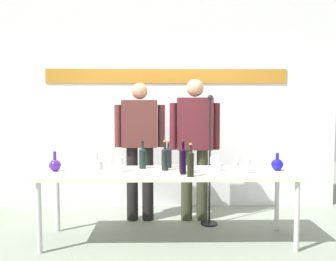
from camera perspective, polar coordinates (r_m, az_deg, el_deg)
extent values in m
plane|color=gray|center=(3.89, 0.04, -17.43)|extent=(10.00, 10.00, 0.00)
cube|color=white|center=(4.95, -0.23, 4.97)|extent=(4.77, 0.10, 3.00)
cube|color=#B47523|center=(4.90, -0.22, 8.84)|extent=(3.34, 0.01, 0.20)
cube|color=silver|center=(3.68, 0.04, -6.96)|extent=(2.62, 0.69, 0.04)
cylinder|color=silver|center=(3.69, -20.22, -13.15)|extent=(0.05, 0.05, 0.70)
cylinder|color=silver|center=(3.73, 20.22, -12.95)|extent=(0.05, 0.05, 0.70)
cylinder|color=silver|center=(4.23, -17.53, -10.85)|extent=(0.05, 0.05, 0.70)
cylinder|color=silver|center=(4.26, 17.29, -10.71)|extent=(0.05, 0.05, 0.70)
sphere|color=#441F8E|center=(3.86, -17.90, -5.42)|extent=(0.12, 0.12, 0.12)
cylinder|color=#441F8E|center=(3.85, -17.94, -3.96)|extent=(0.03, 0.03, 0.10)
sphere|color=#1714BA|center=(3.89, 17.33, -5.32)|extent=(0.12, 0.12, 0.12)
cylinder|color=#1714BA|center=(3.88, 17.35, -4.04)|extent=(0.03, 0.03, 0.07)
cylinder|color=black|center=(4.42, -5.83, -8.58)|extent=(0.14, 0.14, 0.92)
cylinder|color=black|center=(4.41, -3.30, -8.60)|extent=(0.14, 0.14, 0.92)
cube|color=#562926|center=(4.31, -4.63, 1.13)|extent=(0.43, 0.22, 0.58)
cylinder|color=#562926|center=(4.33, -8.11, 0.74)|extent=(0.09, 0.09, 0.52)
cylinder|color=#562926|center=(4.30, -1.11, 0.75)|extent=(0.09, 0.09, 0.52)
sphere|color=tan|center=(4.30, -4.66, 6.39)|extent=(0.20, 0.20, 0.20)
cylinder|color=#353824|center=(4.42, 3.06, -8.78)|extent=(0.14, 0.14, 0.88)
cylinder|color=#353824|center=(4.43, 5.58, -8.74)|extent=(0.14, 0.14, 0.88)
cube|color=#541D24|center=(4.32, 4.38, 1.12)|extent=(0.43, 0.22, 0.64)
cylinder|color=#541D24|center=(4.30, 0.86, 0.69)|extent=(0.09, 0.09, 0.57)
cylinder|color=#541D24|center=(4.35, 7.85, 0.69)|extent=(0.09, 0.09, 0.57)
sphere|color=tan|center=(4.32, 4.41, 6.91)|extent=(0.21, 0.21, 0.21)
cylinder|color=black|center=(3.87, 0.06, -4.58)|extent=(0.07, 0.07, 0.20)
cone|color=black|center=(3.86, 0.06, -2.90)|extent=(0.07, 0.07, 0.03)
cylinder|color=black|center=(3.85, 0.06, -2.56)|extent=(0.02, 0.02, 0.07)
cylinder|color=red|center=(3.85, 0.06, -1.92)|extent=(0.03, 0.03, 0.02)
cylinder|color=black|center=(3.61, 2.41, -4.99)|extent=(0.07, 0.07, 0.23)
cone|color=black|center=(3.59, 2.42, -2.95)|extent=(0.07, 0.07, 0.03)
cylinder|color=black|center=(3.58, 2.42, -2.46)|extent=(0.02, 0.02, 0.09)
cylinder|color=#AA1D20|center=(3.58, 2.42, -1.64)|extent=(0.03, 0.03, 0.02)
cylinder|color=black|center=(3.40, 3.68, -5.61)|extent=(0.07, 0.07, 0.23)
cone|color=black|center=(3.38, 3.69, -3.49)|extent=(0.07, 0.07, 0.03)
cylinder|color=black|center=(3.37, 3.70, -3.02)|extent=(0.02, 0.02, 0.08)
cylinder|color=gold|center=(3.37, 3.70, -2.21)|extent=(0.03, 0.03, 0.02)
cylinder|color=black|center=(3.84, -4.17, -4.67)|extent=(0.07, 0.07, 0.20)
cone|color=black|center=(3.82, -4.18, -2.97)|extent=(0.07, 0.07, 0.03)
cylinder|color=black|center=(3.82, -4.18, -2.57)|extent=(0.03, 0.03, 0.08)
cylinder|color=black|center=(3.81, -4.19, -1.86)|extent=(0.03, 0.03, 0.02)
cylinder|color=black|center=(3.72, -0.50, -4.85)|extent=(0.07, 0.07, 0.21)
cone|color=black|center=(3.70, -0.50, -3.02)|extent=(0.07, 0.07, 0.03)
cylinder|color=black|center=(3.70, -0.50, -2.53)|extent=(0.03, 0.03, 0.09)
cylinder|color=gold|center=(3.69, -0.50, -1.71)|extent=(0.03, 0.03, 0.02)
cylinder|color=black|center=(3.51, 2.47, -5.19)|extent=(0.06, 0.06, 0.24)
cone|color=black|center=(3.49, 2.48, -3.07)|extent=(0.06, 0.06, 0.03)
cylinder|color=black|center=(3.49, 2.48, -2.62)|extent=(0.03, 0.03, 0.08)
cylinder|color=black|center=(3.48, 2.48, -1.85)|extent=(0.03, 0.03, 0.02)
cylinder|color=white|center=(3.83, -15.36, -6.35)|extent=(0.06, 0.06, 0.00)
cylinder|color=white|center=(3.82, -15.37, -5.81)|extent=(0.01, 0.01, 0.07)
cylinder|color=white|center=(3.81, -15.40, -4.70)|extent=(0.06, 0.06, 0.08)
cylinder|color=white|center=(3.68, -10.47, -6.71)|extent=(0.06, 0.06, 0.00)
cylinder|color=white|center=(3.67, -10.47, -6.22)|extent=(0.01, 0.01, 0.06)
cylinder|color=white|center=(3.66, -10.49, -5.12)|extent=(0.06, 0.06, 0.08)
cylinder|color=white|center=(4.03, -11.82, -5.76)|extent=(0.06, 0.06, 0.00)
cylinder|color=white|center=(4.03, -11.82, -5.20)|extent=(0.01, 0.01, 0.08)
cylinder|color=white|center=(4.01, -11.84, -4.11)|extent=(0.07, 0.07, 0.08)
cylinder|color=white|center=(3.44, -11.06, -7.47)|extent=(0.06, 0.06, 0.00)
cylinder|color=white|center=(3.43, -11.07, -6.85)|extent=(0.01, 0.01, 0.07)
cylinder|color=white|center=(3.42, -11.09, -5.59)|extent=(0.07, 0.07, 0.08)
cylinder|color=white|center=(3.69, -7.85, -6.64)|extent=(0.05, 0.05, 0.00)
cylinder|color=white|center=(3.68, -7.86, -6.14)|extent=(0.01, 0.01, 0.06)
cylinder|color=white|center=(3.67, -7.87, -4.99)|extent=(0.07, 0.07, 0.09)
cylinder|color=white|center=(3.93, -14.58, -6.06)|extent=(0.06, 0.06, 0.00)
cylinder|color=white|center=(3.93, -14.58, -5.60)|extent=(0.01, 0.01, 0.06)
cylinder|color=white|center=(3.92, -14.60, -4.60)|extent=(0.06, 0.06, 0.08)
cylinder|color=white|center=(3.71, 7.97, -6.57)|extent=(0.06, 0.06, 0.00)
cylinder|color=white|center=(3.71, 7.98, -5.99)|extent=(0.01, 0.01, 0.07)
cylinder|color=white|center=(3.69, 7.99, -4.80)|extent=(0.07, 0.07, 0.08)
cylinder|color=white|center=(3.45, 8.37, -7.39)|extent=(0.05, 0.05, 0.00)
cylinder|color=white|center=(3.45, 8.37, -6.86)|extent=(0.01, 0.01, 0.06)
cylinder|color=white|center=(3.44, 8.38, -5.80)|extent=(0.06, 0.06, 0.07)
cylinder|color=white|center=(3.66, 12.73, -6.80)|extent=(0.06, 0.06, 0.00)
cylinder|color=white|center=(3.65, 12.74, -6.24)|extent=(0.01, 0.01, 0.07)
cylinder|color=white|center=(3.64, 12.76, -5.12)|extent=(0.07, 0.07, 0.08)
cylinder|color=white|center=(3.52, 10.92, -7.21)|extent=(0.06, 0.06, 0.00)
cylinder|color=white|center=(3.51, 10.93, -6.63)|extent=(0.01, 0.01, 0.07)
cylinder|color=white|center=(3.50, 10.95, -5.50)|extent=(0.06, 0.06, 0.07)
cylinder|color=white|center=(3.80, 7.26, -6.32)|extent=(0.06, 0.06, 0.00)
cylinder|color=white|center=(3.79, 7.27, -5.83)|extent=(0.01, 0.01, 0.06)
cylinder|color=white|center=(3.78, 7.27, -4.83)|extent=(0.06, 0.06, 0.07)
cylinder|color=black|center=(4.38, 6.71, -14.79)|extent=(0.20, 0.20, 0.02)
cylinder|color=black|center=(4.20, 6.80, -5.24)|extent=(0.02, 0.02, 1.49)
sphere|color=#232328|center=(4.14, 6.89, 5.41)|extent=(0.06, 0.06, 0.06)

